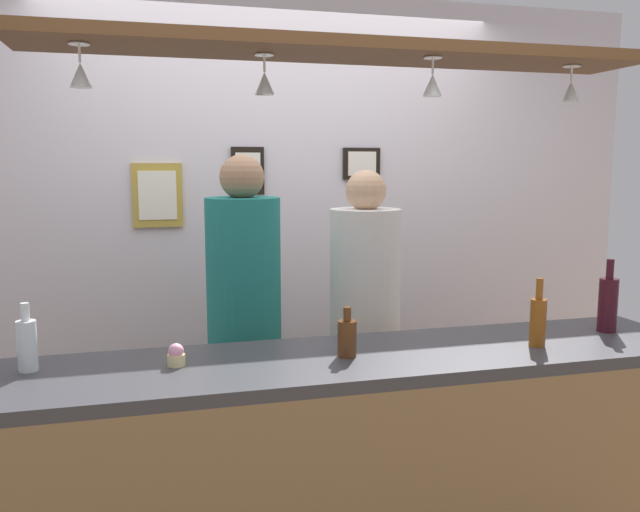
# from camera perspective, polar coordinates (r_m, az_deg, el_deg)

# --- Properties ---
(back_wall) EXTENTS (4.40, 0.06, 2.60)m
(back_wall) POSITION_cam_1_polar(r_m,az_deg,el_deg) (3.66, -3.97, 2.37)
(back_wall) COLOR silver
(back_wall) RESTS_ON ground_plane
(bar_counter) EXTENTS (2.70, 0.55, 0.99)m
(bar_counter) POSITION_cam_1_polar(r_m,az_deg,el_deg) (2.32, 3.96, -17.38)
(bar_counter) COLOR #38383D
(bar_counter) RESTS_ON ground_plane
(overhead_glass_rack) EXTENTS (2.20, 0.36, 0.04)m
(overhead_glass_rack) POSITION_cam_1_polar(r_m,az_deg,el_deg) (2.32, 2.63, 17.78)
(overhead_glass_rack) COLOR brown
(hanging_wineglass_far_left) EXTENTS (0.07, 0.07, 0.13)m
(hanging_wineglass_far_left) POSITION_cam_1_polar(r_m,az_deg,el_deg) (2.18, -20.50, 14.93)
(hanging_wineglass_far_left) COLOR silver
(hanging_wineglass_far_left) RESTS_ON overhead_glass_rack
(hanging_wineglass_left) EXTENTS (0.07, 0.07, 0.13)m
(hanging_wineglass_left) POSITION_cam_1_polar(r_m,az_deg,el_deg) (2.26, -4.95, 15.15)
(hanging_wineglass_left) COLOR silver
(hanging_wineglass_left) RESTS_ON overhead_glass_rack
(hanging_wineglass_center_left) EXTENTS (0.07, 0.07, 0.13)m
(hanging_wineglass_center_left) POSITION_cam_1_polar(r_m,az_deg,el_deg) (2.34, 9.95, 14.82)
(hanging_wineglass_center_left) COLOR silver
(hanging_wineglass_center_left) RESTS_ON overhead_glass_rack
(hanging_wineglass_center) EXTENTS (0.07, 0.07, 0.13)m
(hanging_wineglass_center) POSITION_cam_1_polar(r_m,az_deg,el_deg) (2.67, 21.37, 13.54)
(hanging_wineglass_center) COLOR silver
(hanging_wineglass_center) RESTS_ON overhead_glass_rack
(person_left_teal_shirt) EXTENTS (0.34, 0.34, 1.71)m
(person_left_teal_shirt) POSITION_cam_1_polar(r_m,az_deg,el_deg) (2.98, -6.76, -4.21)
(person_left_teal_shirt) COLOR #2D334C
(person_left_teal_shirt) RESTS_ON ground_plane
(person_middle_white_patterned_shirt) EXTENTS (0.34, 0.34, 1.64)m
(person_middle_white_patterned_shirt) POSITION_cam_1_polar(r_m,az_deg,el_deg) (3.12, 4.01, -4.45)
(person_middle_white_patterned_shirt) COLOR #2D334C
(person_middle_white_patterned_shirt) RESTS_ON ground_plane
(bottle_beer_amber_tall) EXTENTS (0.06, 0.06, 0.26)m
(bottle_beer_amber_tall) POSITION_cam_1_polar(r_m,az_deg,el_deg) (2.55, 18.79, -5.42)
(bottle_beer_amber_tall) COLOR brown
(bottle_beer_amber_tall) RESTS_ON bar_counter
(bottle_soda_clear) EXTENTS (0.06, 0.06, 0.23)m
(bottle_soda_clear) POSITION_cam_1_polar(r_m,az_deg,el_deg) (2.35, -24.58, -7.10)
(bottle_soda_clear) COLOR silver
(bottle_soda_clear) RESTS_ON bar_counter
(bottle_wine_dark_red) EXTENTS (0.08, 0.08, 0.30)m
(bottle_wine_dark_red) POSITION_cam_1_polar(r_m,az_deg,el_deg) (2.88, 24.20, -3.84)
(bottle_wine_dark_red) COLOR #380F19
(bottle_wine_dark_red) RESTS_ON bar_counter
(bottle_beer_brown_stubby) EXTENTS (0.07, 0.07, 0.18)m
(bottle_beer_brown_stubby) POSITION_cam_1_polar(r_m,az_deg,el_deg) (2.30, 2.42, -7.21)
(bottle_beer_brown_stubby) COLOR #512D14
(bottle_beer_brown_stubby) RESTS_ON bar_counter
(cupcake) EXTENTS (0.06, 0.06, 0.08)m
(cupcake) POSITION_cam_1_polar(r_m,az_deg,el_deg) (2.26, -12.66, -8.62)
(cupcake) COLOR beige
(cupcake) RESTS_ON bar_counter
(picture_frame_crest) EXTENTS (0.18, 0.02, 0.26)m
(picture_frame_crest) POSITION_cam_1_polar(r_m,az_deg,el_deg) (3.58, -6.43, 7.53)
(picture_frame_crest) COLOR black
(picture_frame_crest) RESTS_ON back_wall
(picture_frame_upper_small) EXTENTS (0.22, 0.02, 0.18)m
(picture_frame_upper_small) POSITION_cam_1_polar(r_m,az_deg,el_deg) (3.73, 3.72, 8.19)
(picture_frame_upper_small) COLOR black
(picture_frame_upper_small) RESTS_ON back_wall
(picture_frame_caricature) EXTENTS (0.26, 0.02, 0.34)m
(picture_frame_caricature) POSITION_cam_1_polar(r_m,az_deg,el_deg) (3.54, -14.23, 5.25)
(picture_frame_caricature) COLOR #B29338
(picture_frame_caricature) RESTS_ON back_wall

